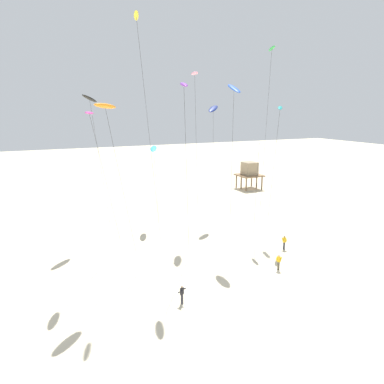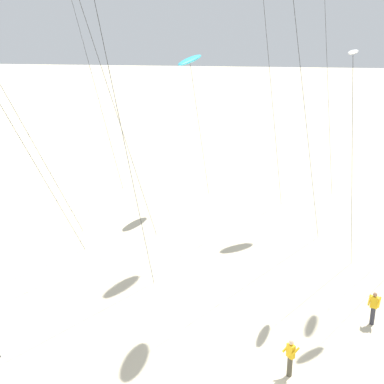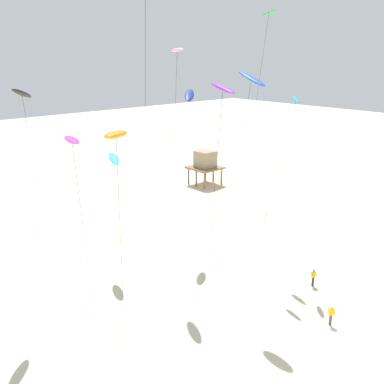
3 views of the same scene
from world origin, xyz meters
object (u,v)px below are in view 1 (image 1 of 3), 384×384
Objects in this scene: kite_pink at (195,75)px; kite_white at (259,145)px; kite_purple at (184,87)px; kite_teal at (280,112)px; kite_orange at (105,107)px; kite_cyan at (154,149)px; kite_green at (271,55)px; kite_flyer_furthest at (284,242)px; kite_navy at (213,109)px; kite_flyer_middle at (182,294)px; kite_magenta at (90,115)px; kite_flyer_nearest at (279,262)px; kite_blue at (234,89)px; kite_black at (90,100)px; kite_yellow at (138,32)px; stilt_house at (249,171)px.

kite_white is at bearing -55.86° from kite_pink.
kite_purple reaches higher than kite_teal.
kite_orange reaches higher than kite_cyan.
kite_green is 24.89m from kite_flyer_furthest.
kite_navy is at bearing 96.46° from kite_flyer_furthest.
kite_orange is at bearing 126.99° from kite_flyer_middle.
kite_green is 27.55m from kite_magenta.
kite_magenta is 25.57m from kite_flyer_furthest.
kite_orange reaches higher than kite_flyer_nearest.
kite_teal is at bearing -70.52° from kite_navy.
kite_magenta reaches higher than kite_flyer_middle.
kite_magenta is (-15.93, -1.31, -2.66)m from kite_blue.
kite_black is 28.67m from kite_flyer_furthest.
kite_white is (-5.92, -6.43, -11.17)m from kite_green.
kite_pink is at bearing 40.28° from kite_orange.
kite_cyan is (9.49, 15.94, -5.51)m from kite_orange.
kite_purple reaches higher than kite_flyer_furthest.
kite_magenta is at bearing -175.43° from kite_teal.
kite_teal is (21.94, 4.93, -0.49)m from kite_orange.
kite_navy is (-0.36, 10.97, 4.13)m from kite_white.
kite_purple is 19.34m from kite_navy.
kite_white is 0.51× the size of kite_yellow.
kite_flyer_nearest is (-6.04, -8.85, -14.83)m from kite_teal.
kite_flyer_nearest is (0.78, -8.34, -17.27)m from kite_blue.
kite_green is 14.49× the size of kite_flyer_middle.
kite_navy is 10.05× the size of kite_flyer_furthest.
stilt_house is at bearing 37.12° from kite_magenta.
kite_flyer_nearest is (15.89, -3.92, -15.32)m from kite_orange.
kite_pink reaches higher than kite_flyer_middle.
kite_white is at bearing 71.32° from kite_flyer_nearest.
kite_flyer_middle and kite_flyer_furthest have the same top height.
kite_green is at bearing 39.26° from kite_flyer_middle.
kite_pink is 1.09× the size of kite_blue.
kite_magenta reaches higher than kite_flyer_furthest.
kite_blue is at bearing 4.70° from kite_magenta.
kite_blue reaches higher than kite_flyer_nearest.
kite_white is 14.90m from kite_cyan.
kite_orange is (-7.02, 0.37, -1.76)m from kite_purple.
kite_yellow is 45.63m from stilt_house.
kite_cyan is at bearing 123.88° from kite_flyer_furthest.
kite_orange is 22.49m from kite_teal.
kite_flyer_nearest is at bearing -72.12° from kite_cyan.
kite_blue is 1.13× the size of kite_navy.
stilt_house is at bearing 41.19° from kite_pink.
kite_magenta is at bearing -176.64° from kite_white.
kite_cyan is (8.38, 1.42, -6.43)m from kite_black.
kite_flyer_furthest is (1.69, -14.91, -15.11)m from kite_navy.
kite_yellow is 1.45× the size of kite_navy.
kite_navy is at bearing 38.17° from kite_pink.
stilt_house is at bearing 58.08° from kite_white.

